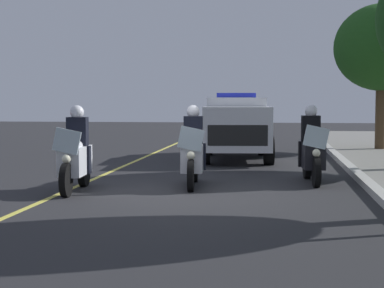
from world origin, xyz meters
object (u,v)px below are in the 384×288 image
Objects in this scene: police_motorcycle_lead_right at (193,153)px; police_motorcycle_lead_left at (75,157)px; police_motorcycle_trailing at (312,151)px; police_suv at (236,125)px; tree_behind_suv at (382,48)px.

police_motorcycle_lead_left is at bearing -65.13° from police_motorcycle_lead_right.
police_motorcycle_lead_right is 2.69m from police_motorcycle_trailing.
police_suv is at bearing 159.13° from police_motorcycle_lead_left.
police_motorcycle_lead_right is at bearing -28.72° from tree_behind_suv.
police_motorcycle_lead_right and police_motorcycle_trailing have the same top height.
police_motorcycle_lead_right is at bearing 114.87° from police_motorcycle_lead_left.
police_suv is at bearing -52.70° from tree_behind_suv.
police_motorcycle_trailing is 9.93m from tree_behind_suv.
tree_behind_suv is at bearing 151.28° from police_motorcycle_lead_right.
police_motorcycle_lead_left is 1.00× the size of police_motorcycle_trailing.
police_motorcycle_lead_left is 0.42× the size of tree_behind_suv.
police_suv reaches higher than police_motorcycle_lead_right.
police_suv reaches higher than police_motorcycle_trailing.
police_suv is (-5.26, -1.99, 0.37)m from police_motorcycle_trailing.
tree_behind_suv is (-9.94, 5.45, 2.97)m from police_motorcycle_lead_right.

